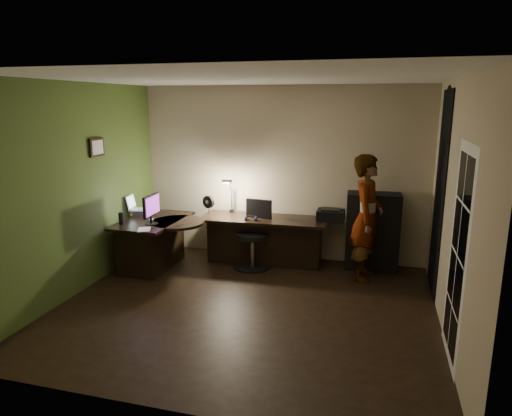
% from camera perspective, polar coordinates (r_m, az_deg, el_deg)
% --- Properties ---
extents(floor, '(4.50, 4.00, 0.01)m').
position_cam_1_polar(floor, '(5.71, -1.34, -12.33)').
color(floor, black).
rests_on(floor, ground).
extents(ceiling, '(4.50, 4.00, 0.01)m').
position_cam_1_polar(ceiling, '(5.16, -1.51, 15.99)').
color(ceiling, silver).
rests_on(ceiling, floor).
extents(wall_back, '(4.50, 0.01, 2.70)m').
position_cam_1_polar(wall_back, '(7.18, 3.17, 4.32)').
color(wall_back, tan).
rests_on(wall_back, floor).
extents(wall_front, '(4.50, 0.01, 2.70)m').
position_cam_1_polar(wall_front, '(3.46, -10.99, -5.61)').
color(wall_front, tan).
rests_on(wall_front, floor).
extents(wall_left, '(0.01, 4.00, 2.70)m').
position_cam_1_polar(wall_left, '(6.28, -21.55, 2.15)').
color(wall_left, tan).
rests_on(wall_left, floor).
extents(wall_right, '(0.01, 4.00, 2.70)m').
position_cam_1_polar(wall_right, '(5.12, 23.57, -0.37)').
color(wall_right, tan).
rests_on(wall_right, floor).
extents(green_wall_overlay, '(0.00, 4.00, 2.70)m').
position_cam_1_polar(green_wall_overlay, '(6.28, -21.44, 2.15)').
color(green_wall_overlay, '#445F24').
rests_on(green_wall_overlay, floor).
extents(arched_doorway, '(0.01, 0.90, 2.60)m').
position_cam_1_polar(arched_doorway, '(6.24, 21.96, 1.58)').
color(arched_doorway, black).
rests_on(arched_doorway, floor).
extents(french_door, '(0.02, 0.92, 2.10)m').
position_cam_1_polar(french_door, '(4.66, 23.92, -5.47)').
color(french_door, white).
rests_on(french_door, floor).
extents(framed_picture, '(0.04, 0.30, 0.25)m').
position_cam_1_polar(framed_picture, '(6.56, -19.34, 7.18)').
color(framed_picture, black).
rests_on(framed_picture, wall_left).
extents(desk_left, '(0.82, 1.30, 0.74)m').
position_cam_1_polar(desk_left, '(7.04, -12.62, -4.35)').
color(desk_left, black).
rests_on(desk_left, floor).
extents(desk_right, '(1.94, 0.74, 0.72)m').
position_cam_1_polar(desk_right, '(7.05, 0.99, -4.09)').
color(desk_right, black).
rests_on(desk_right, floor).
extents(cabinet, '(0.79, 0.42, 1.15)m').
position_cam_1_polar(cabinet, '(6.97, 14.33, -2.86)').
color(cabinet, black).
rests_on(cabinet, floor).
extents(laptop_stand, '(0.25, 0.23, 0.09)m').
position_cam_1_polar(laptop_stand, '(7.26, -14.26, -0.53)').
color(laptop_stand, silver).
rests_on(laptop_stand, desk_left).
extents(laptop, '(0.37, 0.35, 0.22)m').
position_cam_1_polar(laptop, '(7.22, -14.33, 0.63)').
color(laptop, silver).
rests_on(laptop, laptop_stand).
extents(monitor, '(0.11, 0.48, 0.31)m').
position_cam_1_polar(monitor, '(6.66, -13.03, -0.69)').
color(monitor, black).
rests_on(monitor, desk_left).
extents(mouse, '(0.08, 0.10, 0.03)m').
position_cam_1_polar(mouse, '(6.89, -12.98, -1.43)').
color(mouse, silver).
rests_on(mouse, desk_left).
extents(phone, '(0.08, 0.13, 0.01)m').
position_cam_1_polar(phone, '(6.54, -9.53, -2.17)').
color(phone, black).
rests_on(phone, desk_left).
extents(pen, '(0.09, 0.10, 0.01)m').
position_cam_1_polar(pen, '(7.10, -12.32, -1.06)').
color(pen, black).
rests_on(pen, desk_left).
extents(speaker, '(0.08, 0.08, 0.18)m').
position_cam_1_polar(speaker, '(6.77, -16.51, -1.27)').
color(speaker, black).
rests_on(speaker, desk_left).
extents(notepad, '(0.24, 0.28, 0.01)m').
position_cam_1_polar(notepad, '(6.42, -13.81, -2.64)').
color(notepad, silver).
rests_on(notepad, desk_left).
extents(desk_fan, '(0.23, 0.17, 0.31)m').
position_cam_1_polar(desk_fan, '(7.21, -5.92, 0.36)').
color(desk_fan, black).
rests_on(desk_fan, desk_right).
extents(headphones, '(0.20, 0.09, 0.09)m').
position_cam_1_polar(headphones, '(6.82, -0.65, -1.27)').
color(headphones, navy).
rests_on(headphones, desk_right).
extents(printer, '(0.41, 0.32, 0.18)m').
position_cam_1_polar(printer, '(6.92, 9.32, -0.85)').
color(printer, black).
rests_on(printer, desk_right).
extents(desk_lamp, '(0.19, 0.29, 0.60)m').
position_cam_1_polar(desk_lamp, '(7.27, -3.08, 1.68)').
color(desk_lamp, black).
rests_on(desk_lamp, desk_right).
extents(office_chair, '(0.65, 0.65, 1.01)m').
position_cam_1_polar(office_chair, '(6.82, -0.45, -3.43)').
color(office_chair, black).
rests_on(office_chair, floor).
extents(person, '(0.49, 0.67, 1.76)m').
position_cam_1_polar(person, '(6.49, 13.67, -1.21)').
color(person, '#D8A88C').
rests_on(person, floor).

